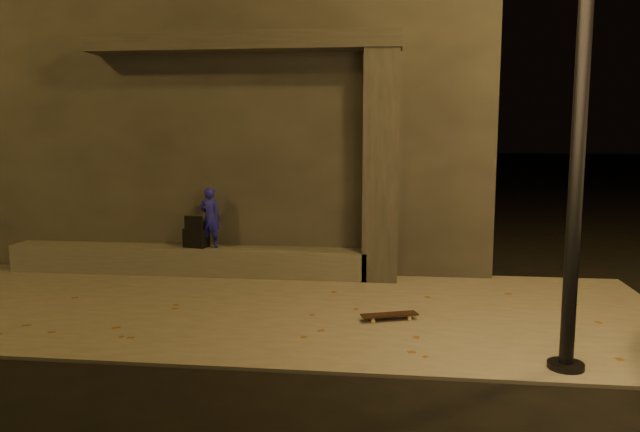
# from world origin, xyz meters

# --- Properties ---
(ground) EXTENTS (120.00, 120.00, 0.00)m
(ground) POSITION_xyz_m (0.00, 0.00, 0.00)
(ground) COLOR black
(ground) RESTS_ON ground
(sidewalk) EXTENTS (11.00, 4.40, 0.04)m
(sidewalk) POSITION_xyz_m (0.00, 2.00, 0.02)
(sidewalk) COLOR #615C55
(sidewalk) RESTS_ON ground
(building) EXTENTS (9.00, 5.10, 5.22)m
(building) POSITION_xyz_m (-1.00, 6.49, 2.61)
(building) COLOR #33302E
(building) RESTS_ON ground
(ledge) EXTENTS (6.00, 0.55, 0.45)m
(ledge) POSITION_xyz_m (-1.50, 3.75, 0.27)
(ledge) COLOR #56544E
(ledge) RESTS_ON sidewalk
(column) EXTENTS (0.55, 0.55, 3.60)m
(column) POSITION_xyz_m (1.70, 3.75, 1.84)
(column) COLOR #33302E
(column) RESTS_ON sidewalk
(canopy) EXTENTS (5.00, 0.70, 0.28)m
(canopy) POSITION_xyz_m (-0.50, 3.80, 3.78)
(canopy) COLOR #33302E
(canopy) RESTS_ON column
(skateboarder) EXTENTS (0.39, 0.28, 1.00)m
(skateboarder) POSITION_xyz_m (-1.09, 3.75, 0.99)
(skateboarder) COLOR #1A1AA9
(skateboarder) RESTS_ON ledge
(backpack) EXTENTS (0.43, 0.33, 0.53)m
(backpack) POSITION_xyz_m (-1.33, 3.75, 0.67)
(backpack) COLOR black
(backpack) RESTS_ON ledge
(skateboard) EXTENTS (0.74, 0.42, 0.08)m
(skateboard) POSITION_xyz_m (1.89, 1.57, 0.11)
(skateboard) COLOR black
(skateboard) RESTS_ON sidewalk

